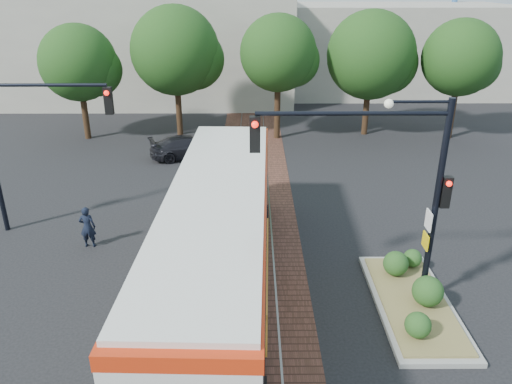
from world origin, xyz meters
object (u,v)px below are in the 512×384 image
city_bus (219,238)px  signal_pole_left (18,134)px  signal_pole_main (395,174)px  traffic_island (414,295)px  parked_car (188,147)px  officer (88,227)px

city_bus → signal_pole_left: (-7.40, 4.35, 1.89)m
signal_pole_main → signal_pole_left: bearing=158.6°
traffic_island → city_bus: bearing=174.6°
traffic_island → signal_pole_left: (-13.19, 4.89, 3.54)m
signal_pole_main → parked_car: size_ratio=1.45×
traffic_island → signal_pole_left: signal_pole_left is taller
city_bus → signal_pole_main: 5.32m
traffic_island → signal_pole_main: signal_pole_main is taller
officer → signal_pole_main: bearing=159.5°
signal_pole_main → officer: 10.90m
parked_car → city_bus: bearing=171.7°
traffic_island → parked_car: 15.72m
officer → parked_car: 10.09m
officer → parked_car: (2.45, 9.79, -0.18)m
signal_pole_main → parked_car: (-7.32, 13.28, -3.56)m
officer → traffic_island: bearing=160.7°
traffic_island → signal_pole_main: bearing=174.6°
officer → parked_car: officer is taller
officer → signal_pole_left: bearing=-29.0°
city_bus → officer: city_bus is taller
signal_pole_main → traffic_island: bearing=-5.4°
city_bus → signal_pole_left: signal_pole_left is taller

